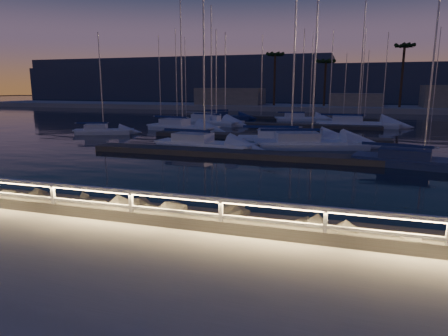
{
  "coord_description": "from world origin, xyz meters",
  "views": [
    {
      "loc": [
        7.51,
        -10.69,
        4.25
      ],
      "look_at": [
        2.82,
        4.0,
        1.09
      ],
      "focal_mm": 32.0,
      "sensor_mm": 36.0,
      "label": 1
    }
  ],
  "objects_px": {
    "sailboat_j": "(210,121)",
    "sailboat_l": "(355,123)",
    "sailboat_c": "(308,142)",
    "sailboat_k": "(300,118)",
    "guard_rail": "(102,196)",
    "sailboat_g": "(288,139)",
    "sailboat_f": "(181,126)",
    "sailboat_b": "(202,143)",
    "sailboat_i": "(215,121)",
    "sailboat_m": "(224,117)",
    "sailboat_a": "(102,130)",
    "sailboat_h": "(419,160)"
  },
  "relations": [
    {
      "from": "sailboat_l",
      "to": "sailboat_f",
      "type": "bearing_deg",
      "value": -154.02
    },
    {
      "from": "sailboat_f",
      "to": "sailboat_l",
      "type": "bearing_deg",
      "value": 39.21
    },
    {
      "from": "sailboat_j",
      "to": "sailboat_a",
      "type": "bearing_deg",
      "value": -101.51
    },
    {
      "from": "sailboat_c",
      "to": "sailboat_i",
      "type": "distance_m",
      "value": 21.39
    },
    {
      "from": "sailboat_b",
      "to": "sailboat_l",
      "type": "relative_size",
      "value": 0.84
    },
    {
      "from": "sailboat_c",
      "to": "sailboat_k",
      "type": "bearing_deg",
      "value": 80.9
    },
    {
      "from": "sailboat_j",
      "to": "sailboat_b",
      "type": "bearing_deg",
      "value": -54.81
    },
    {
      "from": "sailboat_h",
      "to": "sailboat_j",
      "type": "relative_size",
      "value": 0.94
    },
    {
      "from": "sailboat_k",
      "to": "sailboat_m",
      "type": "bearing_deg",
      "value": 172.15
    },
    {
      "from": "sailboat_f",
      "to": "sailboat_c",
      "type": "bearing_deg",
      "value": -19.83
    },
    {
      "from": "guard_rail",
      "to": "sailboat_i",
      "type": "bearing_deg",
      "value": 103.56
    },
    {
      "from": "guard_rail",
      "to": "sailboat_c",
      "type": "distance_m",
      "value": 21.94
    },
    {
      "from": "sailboat_b",
      "to": "sailboat_j",
      "type": "distance_m",
      "value": 20.42
    },
    {
      "from": "sailboat_f",
      "to": "sailboat_i",
      "type": "distance_m",
      "value": 7.78
    },
    {
      "from": "sailboat_f",
      "to": "sailboat_m",
      "type": "relative_size",
      "value": 1.14
    },
    {
      "from": "sailboat_a",
      "to": "sailboat_l",
      "type": "xyz_separation_m",
      "value": [
        25.04,
        15.66,
        0.07
      ]
    },
    {
      "from": "sailboat_i",
      "to": "sailboat_k",
      "type": "height_order",
      "value": "sailboat_k"
    },
    {
      "from": "sailboat_b",
      "to": "sailboat_m",
      "type": "distance_m",
      "value": 28.56
    },
    {
      "from": "sailboat_c",
      "to": "guard_rail",
      "type": "bearing_deg",
      "value": -119.35
    },
    {
      "from": "guard_rail",
      "to": "sailboat_c",
      "type": "xyz_separation_m",
      "value": [
        4.41,
        21.47,
        -0.91
      ]
    },
    {
      "from": "sailboat_g",
      "to": "sailboat_i",
      "type": "bearing_deg",
      "value": 117.29
    },
    {
      "from": "sailboat_b",
      "to": "sailboat_i",
      "type": "bearing_deg",
      "value": 112.78
    },
    {
      "from": "sailboat_g",
      "to": "sailboat_k",
      "type": "bearing_deg",
      "value": 83.84
    },
    {
      "from": "sailboat_b",
      "to": "sailboat_h",
      "type": "xyz_separation_m",
      "value": [
        15.2,
        -2.53,
        -0.04
      ]
    },
    {
      "from": "sailboat_j",
      "to": "sailboat_m",
      "type": "distance_m",
      "value": 8.28
    },
    {
      "from": "sailboat_h",
      "to": "sailboat_j",
      "type": "xyz_separation_m",
      "value": [
        -21.45,
        21.97,
        0.06
      ]
    },
    {
      "from": "sailboat_c",
      "to": "sailboat_l",
      "type": "distance_m",
      "value": 19.29
    },
    {
      "from": "sailboat_f",
      "to": "sailboat_i",
      "type": "xyz_separation_m",
      "value": [
        1.41,
        7.65,
        -0.03
      ]
    },
    {
      "from": "sailboat_k",
      "to": "sailboat_b",
      "type": "bearing_deg",
      "value": -111.68
    },
    {
      "from": "sailboat_g",
      "to": "sailboat_k",
      "type": "xyz_separation_m",
      "value": [
        -2.05,
        24.05,
        -0.06
      ]
    },
    {
      "from": "sailboat_c",
      "to": "sailboat_l",
      "type": "bearing_deg",
      "value": 61.37
    },
    {
      "from": "sailboat_c",
      "to": "sailboat_g",
      "type": "xyz_separation_m",
      "value": [
        -1.86,
        1.71,
        0.0
      ]
    },
    {
      "from": "sailboat_c",
      "to": "sailboat_k",
      "type": "xyz_separation_m",
      "value": [
        -3.92,
        25.76,
        -0.06
      ]
    },
    {
      "from": "sailboat_j",
      "to": "sailboat_l",
      "type": "xyz_separation_m",
      "value": [
        17.82,
        2.57,
        -0.01
      ]
    },
    {
      "from": "sailboat_c",
      "to": "sailboat_l",
      "type": "height_order",
      "value": "sailboat_l"
    },
    {
      "from": "guard_rail",
      "to": "sailboat_g",
      "type": "bearing_deg",
      "value": 83.73
    },
    {
      "from": "guard_rail",
      "to": "sailboat_a",
      "type": "relative_size",
      "value": 4.32
    },
    {
      "from": "sailboat_g",
      "to": "sailboat_l",
      "type": "relative_size",
      "value": 0.95
    },
    {
      "from": "sailboat_m",
      "to": "sailboat_l",
      "type": "bearing_deg",
      "value": -38.56
    },
    {
      "from": "sailboat_m",
      "to": "sailboat_k",
      "type": "bearing_deg",
      "value": -15.69
    },
    {
      "from": "sailboat_f",
      "to": "sailboat_g",
      "type": "xyz_separation_m",
      "value": [
        13.12,
        -7.17,
        0.0
      ]
    },
    {
      "from": "sailboat_m",
      "to": "guard_rail",
      "type": "bearing_deg",
      "value": -98.71
    },
    {
      "from": "sailboat_i",
      "to": "sailboat_j",
      "type": "relative_size",
      "value": 0.81
    },
    {
      "from": "sailboat_a",
      "to": "sailboat_c",
      "type": "height_order",
      "value": "sailboat_c"
    },
    {
      "from": "sailboat_b",
      "to": "sailboat_c",
      "type": "height_order",
      "value": "sailboat_c"
    },
    {
      "from": "sailboat_j",
      "to": "guard_rail",
      "type": "bearing_deg",
      "value": -58.17
    },
    {
      "from": "guard_rail",
      "to": "sailboat_j",
      "type": "distance_m",
      "value": 39.1
    },
    {
      "from": "sailboat_b",
      "to": "sailboat_f",
      "type": "xyz_separation_m",
      "value": [
        -7.06,
        11.94,
        0.01
      ]
    },
    {
      "from": "sailboat_g",
      "to": "sailboat_m",
      "type": "bearing_deg",
      "value": 108.72
    },
    {
      "from": "sailboat_h",
      "to": "sailboat_j",
      "type": "height_order",
      "value": "sailboat_j"
    }
  ]
}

